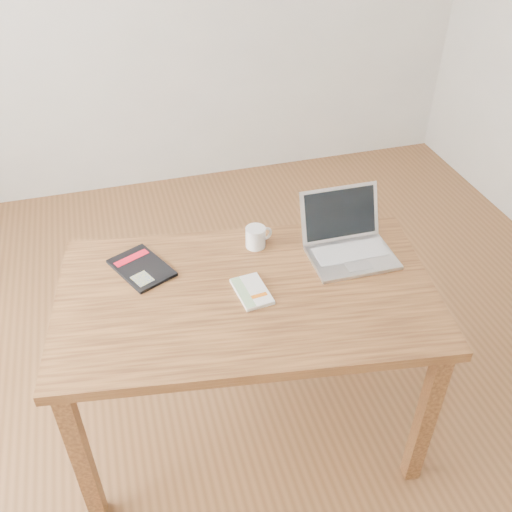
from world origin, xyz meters
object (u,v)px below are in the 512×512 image
object	(u,v)px
laptop	(348,241)
coffee_mug	(256,237)
white_guidebook	(252,291)
desk	(247,310)
black_guidebook	(141,268)

from	to	relation	value
laptop	coffee_mug	distance (m)	0.35
coffee_mug	white_guidebook	bearing A→B (deg)	-123.59
laptop	coffee_mug	xyz separation A→B (m)	(-0.32, 0.13, -0.00)
desk	white_guidebook	bearing A→B (deg)	-34.79
laptop	desk	bearing A→B (deg)	-163.70
desk	black_guidebook	distance (m)	0.42
white_guidebook	coffee_mug	xyz separation A→B (m)	(0.09, 0.26, 0.04)
desk	white_guidebook	xyz separation A→B (m)	(0.01, -0.01, 0.10)
desk	laptop	world-z (taller)	laptop
white_guidebook	black_guidebook	world-z (taller)	white_guidebook
white_guidebook	coffee_mug	distance (m)	0.28
coffee_mug	desk	bearing A→B (deg)	-127.35
desk	white_guidebook	world-z (taller)	white_guidebook
desk	white_guidebook	size ratio (longest dim) A/B	7.91
white_guidebook	coffee_mug	bearing A→B (deg)	64.76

